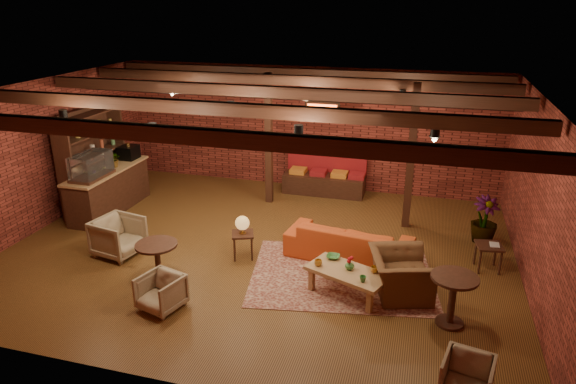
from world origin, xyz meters
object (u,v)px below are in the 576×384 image
(coffee_table, at_px, (347,273))
(plant_tall, at_px, (491,175))
(side_table_book, at_px, (489,247))
(round_table_right, at_px, (453,293))
(armchair_far, at_px, (467,376))
(armchair_b, at_px, (161,291))
(side_table_lamp, at_px, (242,226))
(sofa, at_px, (349,242))
(round_table_left, at_px, (157,256))
(armchair_right, at_px, (401,268))
(armchair_a, at_px, (118,235))

(coffee_table, distance_m, plant_tall, 3.85)
(side_table_book, distance_m, round_table_right, 2.12)
(side_table_book, relative_size, round_table_right, 0.63)
(side_table_book, height_order, round_table_right, round_table_right)
(side_table_book, bearing_deg, armchair_far, -98.37)
(armchair_b, distance_m, plant_tall, 6.75)
(side_table_lamp, xyz_separation_m, round_table_right, (3.90, -1.23, -0.10))
(sofa, height_order, round_table_right, round_table_right)
(round_table_left, xyz_separation_m, armchair_right, (4.19, 0.80, -0.03))
(armchair_b, relative_size, armchair_right, 0.58)
(sofa, distance_m, plant_tall, 3.19)
(armchair_a, height_order, armchair_right, armchair_right)
(armchair_b, distance_m, armchair_far, 4.80)
(armchair_far, bearing_deg, round_table_right, 108.10)
(round_table_left, relative_size, armchair_right, 0.68)
(armchair_right, relative_size, plant_tall, 0.38)
(armchair_a, xyz_separation_m, armchair_far, (6.49, -2.27, -0.11))
(armchair_a, distance_m, side_table_book, 7.14)
(sofa, bearing_deg, coffee_table, 105.51)
(side_table_lamp, relative_size, round_table_left, 1.14)
(armchair_right, height_order, round_table_right, armchair_right)
(armchair_b, height_order, side_table_book, armchair_b)
(armchair_a, xyz_separation_m, side_table_book, (7.02, 1.32, 0.05))
(side_table_book, bearing_deg, sofa, -174.54)
(round_table_right, bearing_deg, sofa, 137.13)
(armchair_b, distance_m, armchair_right, 4.04)
(side_table_lamp, xyz_separation_m, plant_tall, (4.60, 2.01, 0.82))
(round_table_left, height_order, side_table_book, round_table_left)
(side_table_lamp, relative_size, plant_tall, 0.29)
(side_table_lamp, height_order, armchair_right, armchair_right)
(side_table_lamp, xyz_separation_m, armchair_right, (3.07, -0.52, -0.17))
(side_table_lamp, distance_m, armchair_far, 4.96)
(coffee_table, xyz_separation_m, armchair_b, (-2.86, -1.24, -0.09))
(armchair_a, bearing_deg, side_table_book, -68.51)
(sofa, xyz_separation_m, side_table_book, (2.59, 0.25, 0.12))
(side_table_book, bearing_deg, round_table_right, -109.20)
(coffee_table, distance_m, armchair_right, 0.92)
(sofa, bearing_deg, side_table_lamp, 22.25)
(sofa, bearing_deg, side_table_book, -166.83)
(side_table_book, bearing_deg, plant_tall, 90.00)
(sofa, relative_size, armchair_far, 3.87)
(sofa, xyz_separation_m, coffee_table, (0.18, -1.33, 0.07))
(side_table_book, bearing_deg, side_table_lamp, -170.51)
(sofa, relative_size, round_table_right, 2.86)
(side_table_lamp, distance_m, plant_tall, 5.08)
(armchair_right, bearing_deg, sofa, 29.28)
(side_table_lamp, relative_size, round_table_right, 1.03)
(side_table_book, bearing_deg, armchair_b, -151.82)
(side_table_lamp, distance_m, armchair_right, 3.12)
(side_table_lamp, bearing_deg, armchair_far, -34.67)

